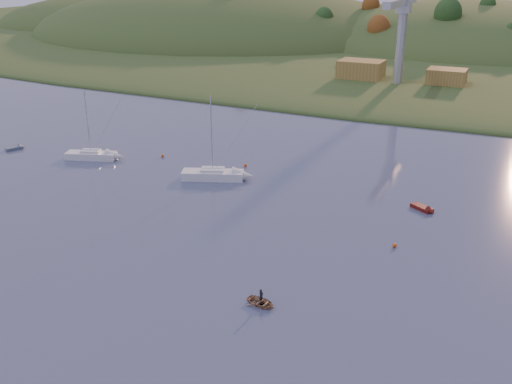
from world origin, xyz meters
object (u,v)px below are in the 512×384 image
at_px(sailboat_far, 213,174).
at_px(grey_dinghy, 18,148).
at_px(red_tender, 426,210).
at_px(sailboat_near, 91,155).
at_px(canoe, 261,302).

bearing_deg(sailboat_far, grey_dinghy, 160.42).
bearing_deg(red_tender, sailboat_far, -145.37).
bearing_deg(sailboat_far, red_tender, -19.26).
bearing_deg(sailboat_near, red_tender, -17.92).
xyz_separation_m(sailboat_far, red_tender, (30.98, 1.31, -0.55)).
bearing_deg(sailboat_near, grey_dinghy, 164.92).
xyz_separation_m(sailboat_near, red_tender, (53.82, 1.51, -0.48)).
relative_size(red_tender, grey_dinghy, 1.07).
height_order(sailboat_near, canoe, sailboat_near).
height_order(canoe, red_tender, red_tender).
bearing_deg(grey_dinghy, sailboat_far, -62.29).
bearing_deg(red_tender, sailboat_near, -146.18).
bearing_deg(canoe, grey_dinghy, 77.41).
distance_m(sailboat_near, canoe, 51.60).
bearing_deg(canoe, sailboat_near, 69.24).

